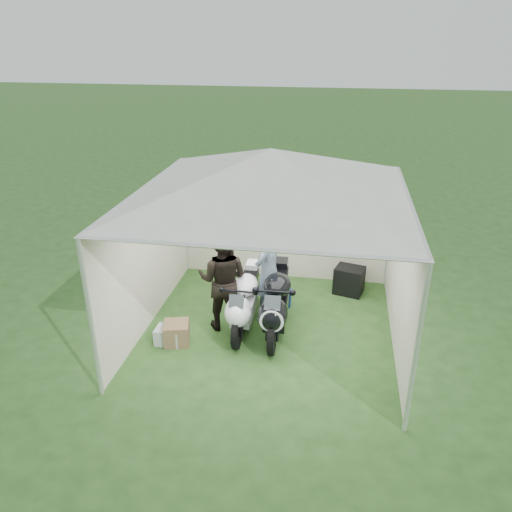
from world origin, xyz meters
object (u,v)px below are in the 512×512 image
object	(u,v)px
motorcycle_black	(276,302)
crate_1	(177,333)
paddock_stand	(281,297)
crate_0	(169,335)
equipment_box	(349,280)
canopy_tent	(271,177)
person_dark_jacket	(223,280)
person_blue_jacket	(269,271)
motorcycle_white	(244,301)

from	to	relation	value
motorcycle_black	crate_1	bearing A→B (deg)	-161.04
paddock_stand	crate_0	size ratio (longest dim) A/B	0.93
motorcycle_black	equipment_box	world-z (taller)	motorcycle_black
canopy_tent	person_dark_jacket	xyz separation A→B (m)	(-0.74, -0.07, -1.71)
person_blue_jacket	crate_1	bearing A→B (deg)	-31.32
motorcycle_white	paddock_stand	xyz separation A→B (m)	(0.50, 0.89, -0.37)
canopy_tent	crate_0	world-z (taller)	canopy_tent
canopy_tent	crate_1	bearing A→B (deg)	-153.83
canopy_tent	motorcycle_white	distance (m)	2.10
crate_0	motorcycle_black	bearing A→B (deg)	20.47
canopy_tent	motorcycle_black	distance (m)	2.03
motorcycle_white	person_blue_jacket	distance (m)	0.64
motorcycle_white	motorcycle_black	bearing A→B (deg)	-2.38
canopy_tent	person_blue_jacket	world-z (taller)	canopy_tent
motorcycle_white	person_dark_jacket	size ratio (longest dim) A/B	1.07
motorcycle_white	motorcycle_black	size ratio (longest dim) A/B	0.93
equipment_box	crate_0	distance (m)	3.55
equipment_box	person_blue_jacket	bearing A→B (deg)	-139.15
paddock_stand	person_dark_jacket	distance (m)	1.42
crate_0	paddock_stand	bearing A→B (deg)	43.61
motorcycle_white	crate_1	distance (m)	1.19
motorcycle_white	crate_0	xyz separation A→B (m)	(-1.09, -0.63, -0.38)
person_dark_jacket	crate_1	size ratio (longest dim) A/B	4.48
canopy_tent	paddock_stand	distance (m)	2.57
crate_1	motorcycle_white	bearing A→B (deg)	31.72
canopy_tent	person_blue_jacket	size ratio (longest dim) A/B	3.16
motorcycle_black	canopy_tent	bearing A→B (deg)	140.95
motorcycle_white	person_blue_jacket	xyz separation A→B (m)	(0.35, 0.38, 0.39)
motorcycle_black	person_blue_jacket	size ratio (longest dim) A/B	1.12
paddock_stand	person_blue_jacket	size ratio (longest dim) A/B	0.21
canopy_tent	person_dark_jacket	world-z (taller)	canopy_tent
person_dark_jacket	motorcycle_black	bearing A→B (deg)	179.71
motorcycle_white	person_dark_jacket	world-z (taller)	person_dark_jacket
paddock_stand	crate_0	xyz separation A→B (m)	(-1.59, -1.52, -0.01)
person_blue_jacket	motorcycle_black	bearing A→B (deg)	47.42
person_blue_jacket	crate_0	size ratio (longest dim) A/B	4.52
motorcycle_black	person_dark_jacket	world-z (taller)	person_dark_jacket
equipment_box	motorcycle_black	bearing A→B (deg)	-126.69
person_blue_jacket	crate_0	world-z (taller)	person_blue_jacket
paddock_stand	crate_1	size ratio (longest dim) A/B	0.95
equipment_box	canopy_tent	bearing A→B (deg)	-131.41
paddock_stand	crate_0	distance (m)	2.20
canopy_tent	crate_0	distance (m)	2.95
equipment_box	crate_1	xyz separation A→B (m)	(-2.67, -2.15, -0.08)
person_dark_jacket	paddock_stand	bearing A→B (deg)	-132.03
motorcycle_white	paddock_stand	size ratio (longest dim) A/B	5.04
person_dark_jacket	crate_1	world-z (taller)	person_dark_jacket
equipment_box	crate_0	xyz separation A→B (m)	(-2.80, -2.18, -0.13)
person_blue_jacket	crate_0	xyz separation A→B (m)	(-1.44, -1.00, -0.76)
person_dark_jacket	person_blue_jacket	distance (m)	0.78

